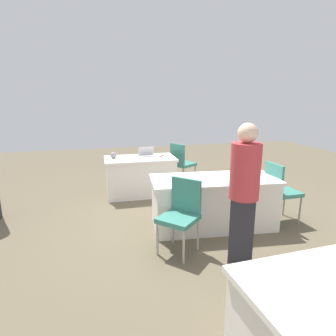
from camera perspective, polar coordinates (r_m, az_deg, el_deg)
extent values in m
plane|color=brown|center=(4.74, 1.62, -10.49)|extent=(14.40, 14.40, 0.00)
cube|color=silver|center=(5.82, -5.56, 1.81)|extent=(1.42, 0.79, 0.05)
cube|color=silver|center=(5.91, -5.47, -1.83)|extent=(1.36, 0.76, 0.72)
cube|color=silver|center=(4.39, 9.13, -2.32)|extent=(1.96, 0.99, 0.05)
cube|color=silver|center=(4.52, 8.94, -7.01)|extent=(1.88, 0.95, 0.72)
cylinder|color=#9E9993|center=(6.83, 2.99, -0.79)|extent=(0.03, 0.03, 0.45)
cylinder|color=#9E9993|center=(6.59, 5.38, -1.39)|extent=(0.03, 0.03, 0.45)
cylinder|color=#9E9993|center=(6.57, 0.70, -1.37)|extent=(0.03, 0.03, 0.45)
cylinder|color=#9E9993|center=(6.32, 3.11, -2.03)|extent=(0.03, 0.03, 0.45)
cube|color=#387F70|center=(6.51, 3.08, 0.78)|extent=(0.60, 0.60, 0.06)
cube|color=#387F70|center=(6.32, 1.86, 2.75)|extent=(0.24, 0.38, 0.45)
cylinder|color=#9E9993|center=(3.56, 3.12, -15.39)|extent=(0.03, 0.03, 0.44)
cylinder|color=#9E9993|center=(3.73, -2.12, -13.87)|extent=(0.03, 0.03, 0.44)
cylinder|color=#9E9993|center=(3.86, 5.96, -12.99)|extent=(0.03, 0.03, 0.44)
cylinder|color=#9E9993|center=(4.02, 1.00, -11.74)|extent=(0.03, 0.03, 0.44)
cube|color=#387F70|center=(3.68, 2.02, -10.02)|extent=(0.62, 0.62, 0.06)
cube|color=#387F70|center=(3.75, 3.61, -5.38)|extent=(0.32, 0.33, 0.45)
cylinder|color=#9E9993|center=(5.26, 21.99, -6.34)|extent=(0.03, 0.03, 0.46)
cylinder|color=#9E9993|center=(4.99, 24.67, -7.70)|extent=(0.03, 0.03, 0.46)
cylinder|color=#9E9993|center=(5.04, 18.56, -6.91)|extent=(0.03, 0.03, 0.46)
cylinder|color=#9E9993|center=(4.76, 21.16, -8.39)|extent=(0.03, 0.03, 0.46)
cube|color=#387F70|center=(4.93, 21.87, -4.51)|extent=(0.46, 0.46, 0.06)
cube|color=#387F70|center=(4.74, 20.23, -1.85)|extent=(0.06, 0.42, 0.45)
cube|color=#26262D|center=(3.62, 14.31, -11.92)|extent=(0.33, 0.29, 0.82)
cylinder|color=#B23338|center=(3.37, 15.05, -0.63)|extent=(0.46, 0.46, 0.65)
sphere|color=beige|center=(3.29, 15.52, 6.70)|extent=(0.22, 0.22, 0.22)
cube|color=silver|center=(5.77, -4.00, 2.07)|extent=(0.34, 0.25, 0.02)
cube|color=#B7B7BC|center=(5.89, -4.39, 3.31)|extent=(0.32, 0.10, 0.19)
sphere|color=gray|center=(5.84, -10.77, 2.53)|extent=(0.12, 0.12, 0.12)
cube|color=red|center=(5.94, -1.26, 2.42)|extent=(0.13, 0.17, 0.01)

